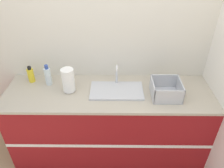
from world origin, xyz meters
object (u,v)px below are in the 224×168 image
at_px(dish_rack, 166,91).
at_px(bottle_clear, 48,76).
at_px(paper_towel_roll, 68,80).
at_px(bottle_yellow, 31,75).
at_px(sink, 117,90).

relative_size(dish_rack, bottle_clear, 1.24).
bearing_deg(paper_towel_roll, bottle_yellow, 158.19).
height_order(sink, dish_rack, sink).
height_order(dish_rack, bottle_yellow, bottle_yellow).
bearing_deg(dish_rack, paper_towel_roll, 176.01).
bearing_deg(bottle_yellow, sink, -10.70).
distance_m(sink, dish_rack, 0.51).
bearing_deg(bottle_clear, paper_towel_roll, -27.48).
bearing_deg(dish_rack, bottle_yellow, 170.17).
relative_size(sink, paper_towel_roll, 2.11).
height_order(sink, paper_towel_roll, paper_towel_roll).
height_order(paper_towel_roll, bottle_clear, paper_towel_roll).
distance_m(paper_towel_roll, bottle_clear, 0.28).
bearing_deg(bottle_clear, dish_rack, -9.03).
relative_size(dish_rack, bottle_yellow, 1.56).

